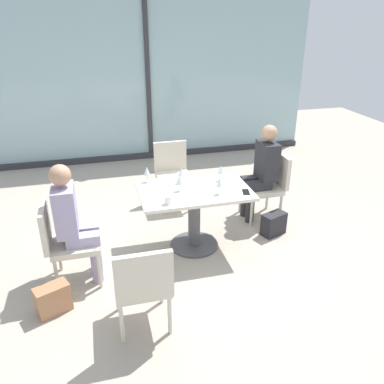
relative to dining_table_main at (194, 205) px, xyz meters
The scene contains 18 objects.
ground_plane 0.53m from the dining_table_main, ahead, with size 12.00×12.00×0.00m, color #A89E8E.
window_wall_backdrop 3.27m from the dining_table_main, 90.00° to the left, with size 5.98×0.10×2.70m.
dining_table_main is the anchor object (origin of this frame).
chair_side_end 1.43m from the dining_table_main, 167.54° to the right, with size 0.50×0.46×0.87m.
chair_far_right 1.22m from the dining_table_main, 22.40° to the left, with size 0.50×0.46×0.87m.
chair_near_window 1.18m from the dining_table_main, 90.00° to the left, with size 0.46×0.51×0.87m.
chair_front_left 1.40m from the dining_table_main, 122.49° to the right, with size 0.46×0.50×0.87m.
person_side_end 1.33m from the dining_table_main, 166.52° to the right, with size 0.39×0.34×1.26m.
person_far_right 1.13m from the dining_table_main, 24.54° to the left, with size 0.39×0.34×1.26m.
wine_glass_0 0.52m from the dining_table_main, 24.23° to the left, with size 0.07×0.07×0.18m.
wine_glass_1 0.44m from the dining_table_main, 39.53° to the right, with size 0.07×0.07×0.18m.
wine_glass_2 0.67m from the dining_table_main, 144.75° to the left, with size 0.07×0.07×0.18m.
wine_glass_3 0.37m from the dining_table_main, behind, with size 0.07×0.07×0.18m.
wine_glass_4 0.40m from the dining_table_main, 115.81° to the left, with size 0.07×0.07×0.18m.
coffee_cup 0.51m from the dining_table_main, 141.32° to the right, with size 0.08×0.08×0.09m, color white.
cell_phone_on_table 0.60m from the dining_table_main, 23.14° to the right, with size 0.07×0.14×0.01m, color black.
handbag_0 1.75m from the dining_table_main, 153.68° to the right, with size 0.30×0.16×0.28m, color #A3704C.
handbag_1 1.09m from the dining_table_main, ahead, with size 0.30×0.16×0.28m, color #232328.
Camera 1 is at (-1.00, -3.77, 2.51)m, focal length 36.33 mm.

